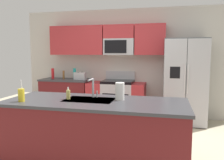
% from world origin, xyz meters
% --- Properties ---
extents(ground_plane, '(9.00, 9.00, 0.00)m').
position_xyz_m(ground_plane, '(0.00, 0.00, 0.00)').
color(ground_plane, beige).
rests_on(ground_plane, ground).
extents(kitchen_wall_unit, '(5.20, 0.43, 2.60)m').
position_xyz_m(kitchen_wall_unit, '(-0.14, 2.08, 1.47)').
color(kitchen_wall_unit, beige).
rests_on(kitchen_wall_unit, ground).
extents(back_counter, '(1.22, 0.63, 0.90)m').
position_xyz_m(back_counter, '(-1.46, 1.80, 0.45)').
color(back_counter, maroon).
rests_on(back_counter, ground).
extents(range_oven, '(1.36, 0.61, 1.10)m').
position_xyz_m(range_oven, '(-0.16, 1.80, 0.44)').
color(range_oven, '#B7BABF').
rests_on(range_oven, ground).
extents(refrigerator, '(0.90, 0.76, 1.85)m').
position_xyz_m(refrigerator, '(1.38, 1.73, 0.93)').
color(refrigerator, '#4C4F54').
rests_on(refrigerator, ground).
extents(island_counter, '(2.47, 0.99, 0.90)m').
position_xyz_m(island_counter, '(0.05, -0.55, 0.45)').
color(island_counter, maroon).
rests_on(island_counter, ground).
extents(toaster, '(0.28, 0.16, 0.18)m').
position_xyz_m(toaster, '(-1.05, 1.75, 0.99)').
color(toaster, '#B7BABF').
rests_on(toaster, back_counter).
extents(pepper_mill, '(0.05, 0.05, 0.21)m').
position_xyz_m(pepper_mill, '(-1.51, 1.80, 1.00)').
color(pepper_mill, brown).
rests_on(pepper_mill, back_counter).
extents(bottle_red, '(0.07, 0.07, 0.26)m').
position_xyz_m(bottle_red, '(-1.79, 1.76, 1.03)').
color(bottle_red, red).
rests_on(bottle_red, back_counter).
extents(bottle_teal, '(0.07, 0.07, 0.27)m').
position_xyz_m(bottle_teal, '(-1.21, 1.80, 1.04)').
color(bottle_teal, teal).
rests_on(bottle_teal, back_counter).
extents(sink_faucet, '(0.08, 0.21, 0.28)m').
position_xyz_m(sink_faucet, '(-0.04, -0.36, 1.07)').
color(sink_faucet, '#B7BABF').
rests_on(sink_faucet, island_counter).
extents(drink_cup_yellow, '(0.08, 0.08, 0.29)m').
position_xyz_m(drink_cup_yellow, '(-0.88, -0.83, 0.99)').
color(drink_cup_yellow, yellow).
rests_on(drink_cup_yellow, island_counter).
extents(soap_dispenser, '(0.06, 0.06, 0.17)m').
position_xyz_m(soap_dispenser, '(-0.34, -0.54, 0.97)').
color(soap_dispenser, '#D8CC66').
rests_on(soap_dispenser, island_counter).
extents(paper_towel_roll, '(0.12, 0.12, 0.24)m').
position_xyz_m(paper_towel_roll, '(0.37, -0.42, 1.02)').
color(paper_towel_roll, white).
rests_on(paper_towel_roll, island_counter).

